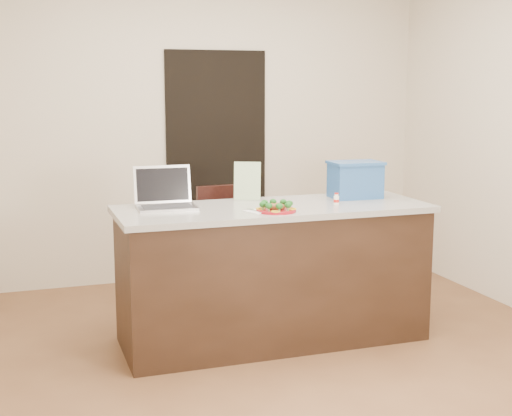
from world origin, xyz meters
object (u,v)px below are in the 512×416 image
object	(u,v)px
napkin	(259,211)
island	(273,273)
chair	(228,241)
blue_box	(355,179)
yogurt_bottle	(336,200)
plate	(276,210)
laptop	(165,196)

from	to	relation	value
napkin	island	bearing A→B (deg)	47.41
napkin	chair	xyz separation A→B (m)	(0.05, 0.87, -0.38)
blue_box	chair	distance (m)	1.08
napkin	chair	size ratio (longest dim) A/B	0.15
napkin	yogurt_bottle	xyz separation A→B (m)	(0.58, 0.09, 0.03)
island	plate	size ratio (longest dim) A/B	8.19
yogurt_bottle	laptop	distance (m)	1.13
plate	blue_box	world-z (taller)	blue_box
napkin	laptop	xyz separation A→B (m)	(-0.52, 0.35, 0.07)
laptop	blue_box	distance (m)	1.35
island	blue_box	world-z (taller)	blue_box
island	laptop	world-z (taller)	laptop
napkin	yogurt_bottle	distance (m)	0.59
blue_box	chair	size ratio (longest dim) A/B	0.38
yogurt_bottle	plate	bearing A→B (deg)	-165.27
island	laptop	size ratio (longest dim) A/B	5.37
island	napkin	world-z (taller)	napkin
island	plate	world-z (taller)	plate
yogurt_bottle	chair	distance (m)	1.02
island	chair	xyz separation A→B (m)	(-0.11, 0.69, 0.08)
island	plate	distance (m)	0.52
plate	napkin	distance (m)	0.11
napkin	laptop	size ratio (longest dim) A/B	0.37
island	yogurt_bottle	xyz separation A→B (m)	(0.41, -0.09, 0.49)
laptop	chair	xyz separation A→B (m)	(0.57, 0.52, -0.45)
yogurt_bottle	blue_box	world-z (taller)	blue_box
plate	napkin	world-z (taller)	plate
plate	laptop	bearing A→B (deg)	148.38
yogurt_bottle	blue_box	distance (m)	0.35
chair	plate	bearing A→B (deg)	-91.70
napkin	laptop	distance (m)	0.63
island	yogurt_bottle	distance (m)	0.65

